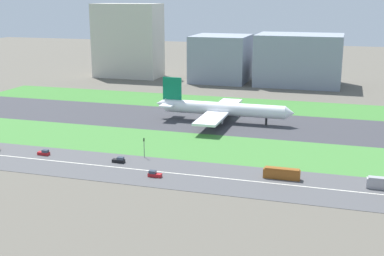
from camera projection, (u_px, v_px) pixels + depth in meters
The scene contains 17 objects.
ground_plane at pixel (209, 121), 237.48m from camera, with size 800.00×800.00×0.00m, color #5B564C.
runway at pixel (209, 121), 237.47m from camera, with size 280.00×46.00×0.10m, color #38383D.
grass_median_north at pixel (228, 104), 275.46m from camera, with size 280.00×36.00×0.10m, color #3D7A33.
grass_median_south at pixel (182, 145), 199.48m from camera, with size 280.00×36.00×0.10m, color #427F38.
highway at pixel (152, 171), 169.83m from camera, with size 280.00×28.00×0.10m, color #4C4C4F.
highway_centerline at pixel (152, 171), 169.82m from camera, with size 266.00×0.50×0.01m, color silver.
airliner at pixel (220, 109), 234.39m from camera, with size 65.00×56.00×19.70m.
car_2 at pixel (154, 174), 164.23m from camera, with size 4.40×1.80×2.00m.
bus_1 at pixel (282, 174), 162.22m from camera, with size 11.60×2.50×3.50m.
car_1 at pixel (44, 153), 186.61m from camera, with size 4.40×1.80×2.00m.
car_3 at pixel (119, 160), 178.24m from camera, with size 4.40×1.80×2.00m.
traffic_light at pixel (144, 146), 183.05m from camera, with size 0.36×0.50×7.20m.
terminal_building at pixel (128, 41), 361.85m from camera, with size 46.27×24.42×51.30m, color beige.
hangar_building at pixel (221, 58), 345.42m from camera, with size 36.84×37.70×30.87m, color gray.
office_tower at pixel (299, 60), 330.65m from camera, with size 54.00×37.80×32.71m, color gray.
fuel_tank_west at pixel (246, 63), 386.67m from camera, with size 20.10×20.10×14.92m, color silver.
fuel_tank_centre at pixel (288, 63), 377.66m from camera, with size 17.16×17.16×16.48m, color silver.
Camera 1 is at (59.19, -223.07, 56.60)m, focal length 47.80 mm.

